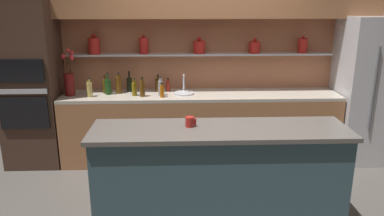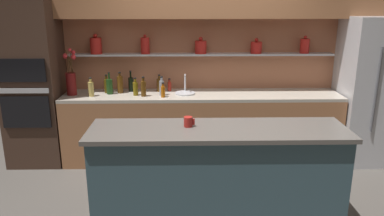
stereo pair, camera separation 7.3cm
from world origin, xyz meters
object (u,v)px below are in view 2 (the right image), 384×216
(flower_vase, at_px, (71,79))
(bottle_oil_3, at_px, (136,88))
(refrigerator, at_px, (373,91))
(bottle_wine_1, at_px, (110,86))
(sink_fixture, at_px, (185,92))
(bottle_spirit_6, at_px, (162,87))
(bottle_spirit_5, at_px, (159,85))
(bottle_sauce_10, at_px, (170,86))
(bottle_sauce_0, at_px, (163,91))
(bottle_spirit_8, at_px, (143,88))
(oven_tower, at_px, (33,84))
(bottle_wine_4, at_px, (131,84))
(bottle_spirit_7, at_px, (91,89))
(coffee_mug, at_px, (188,122))
(bottle_spirit_9, at_px, (120,84))
(bottle_oil_2, at_px, (107,86))

(flower_vase, relative_size, bottle_oil_3, 2.64)
(refrigerator, bearing_deg, bottle_wine_1, 178.98)
(sink_fixture, bearing_deg, bottle_spirit_6, -165.49)
(bottle_spirit_5, height_order, bottle_sauce_10, bottle_spirit_5)
(flower_vase, distance_m, bottle_sauce_0, 1.20)
(bottle_spirit_6, relative_size, bottle_spirit_8, 0.98)
(oven_tower, relative_size, bottle_spirit_8, 8.35)
(bottle_spirit_5, xyz_separation_m, bottle_sauce_10, (0.13, 0.01, -0.02))
(bottle_sauce_0, height_order, bottle_wine_4, bottle_wine_4)
(bottle_spirit_7, relative_size, bottle_sauce_10, 1.41)
(bottle_wine_1, bearing_deg, bottle_sauce_0, -14.51)
(bottle_wine_1, bearing_deg, coffee_mug, -58.07)
(bottle_spirit_9, relative_size, coffee_mug, 2.86)
(refrigerator, bearing_deg, bottle_wine_4, 176.41)
(bottle_spirit_5, height_order, bottle_spirit_9, bottle_spirit_9)
(bottle_oil_3, height_order, bottle_spirit_8, bottle_spirit_8)
(bottle_spirit_5, bearing_deg, bottle_oil_2, -174.83)
(sink_fixture, bearing_deg, coffee_mug, -89.15)
(sink_fixture, xyz_separation_m, bottle_spirit_5, (-0.34, 0.14, 0.07))
(bottle_oil_2, relative_size, bottle_sauce_10, 1.41)
(bottle_oil_2, distance_m, bottle_oil_3, 0.42)
(oven_tower, height_order, bottle_wine_4, oven_tower)
(bottle_wine_4, bearing_deg, coffee_mug, -66.91)
(bottle_sauce_10, bearing_deg, bottle_oil_2, -174.94)
(sink_fixture, relative_size, bottle_oil_2, 1.08)
(bottle_spirit_5, relative_size, bottle_spirit_6, 0.92)
(sink_fixture, distance_m, bottle_spirit_7, 1.21)
(sink_fixture, relative_size, bottle_oil_3, 1.14)
(flower_vase, height_order, sink_fixture, flower_vase)
(bottle_spirit_6, bearing_deg, bottle_oil_3, 178.22)
(flower_vase, distance_m, bottle_spirit_6, 1.17)
(flower_vase, xyz_separation_m, bottle_spirit_9, (0.61, 0.09, -0.09))
(flower_vase, height_order, bottle_spirit_8, flower_vase)
(sink_fixture, xyz_separation_m, bottle_oil_3, (-0.64, -0.07, 0.06))
(bottle_oil_3, bearing_deg, flower_vase, 177.14)
(coffee_mug, bearing_deg, bottle_spirit_9, 117.78)
(bottle_spirit_6, height_order, coffee_mug, bottle_spirit_6)
(sink_fixture, relative_size, coffee_mug, 2.69)
(bottle_oil_3, distance_m, bottle_spirit_5, 0.36)
(bottle_spirit_5, height_order, bottle_spirit_6, bottle_spirit_6)
(oven_tower, bearing_deg, bottle_sauce_10, 5.38)
(bottle_spirit_5, bearing_deg, bottle_oil_3, -144.66)
(coffee_mug, bearing_deg, refrigerator, 32.51)
(bottle_wine_4, bearing_deg, bottle_oil_2, -166.93)
(bottle_oil_2, relative_size, coffee_mug, 2.49)
(flower_vase, relative_size, bottle_wine_1, 2.12)
(bottle_wine_1, bearing_deg, bottle_spirit_8, -16.30)
(oven_tower, bearing_deg, bottle_oil_3, -2.36)
(bottle_wine_4, relative_size, bottle_spirit_9, 1.01)
(flower_vase, xyz_separation_m, sink_fixture, (1.47, 0.03, -0.18))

